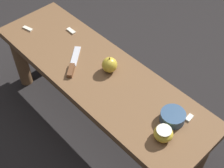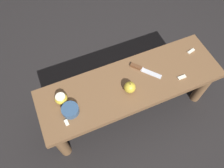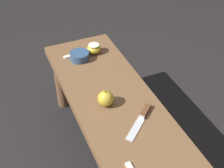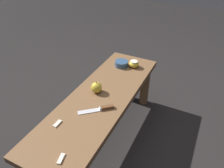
# 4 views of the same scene
# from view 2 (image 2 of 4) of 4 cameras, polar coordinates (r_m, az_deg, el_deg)

# --- Properties ---
(ground_plane) EXTENTS (8.00, 8.00, 0.00)m
(ground_plane) POSITION_cam_2_polar(r_m,az_deg,el_deg) (1.80, 4.02, -6.34)
(ground_plane) COLOR black
(wooden_bench) EXTENTS (1.23, 0.38, 0.42)m
(wooden_bench) POSITION_cam_2_polar(r_m,az_deg,el_deg) (1.50, 4.79, -1.26)
(wooden_bench) COLOR brown
(wooden_bench) RESTS_ON ground_plane
(knife) EXTENTS (0.16, 0.19, 0.02)m
(knife) POSITION_cam_2_polar(r_m,az_deg,el_deg) (1.48, 7.61, 3.98)
(knife) COLOR silver
(knife) RESTS_ON wooden_bench
(apple_whole) EXTENTS (0.07, 0.07, 0.08)m
(apple_whole) POSITION_cam_2_polar(r_m,az_deg,el_deg) (1.37, 4.67, -0.88)
(apple_whole) COLOR gold
(apple_whole) RESTS_ON wooden_bench
(apple_cut) EXTENTS (0.08, 0.08, 0.05)m
(apple_cut) POSITION_cam_2_polar(r_m,az_deg,el_deg) (1.37, -13.18, -3.68)
(apple_cut) COLOR gold
(apple_cut) RESTS_ON wooden_bench
(apple_slice_near_knife) EXTENTS (0.02, 0.04, 0.01)m
(apple_slice_near_knife) POSITION_cam_2_polar(r_m,az_deg,el_deg) (1.33, -11.79, -9.81)
(apple_slice_near_knife) COLOR white
(apple_slice_near_knife) RESTS_ON wooden_bench
(apple_slice_center) EXTENTS (0.06, 0.03, 0.01)m
(apple_slice_center) POSITION_cam_2_polar(r_m,az_deg,el_deg) (1.66, 19.97, 8.07)
(apple_slice_center) COLOR white
(apple_slice_center) RESTS_ON wooden_bench
(apple_slice_near_bowl) EXTENTS (0.06, 0.02, 0.01)m
(apple_slice_near_bowl) POSITION_cam_2_polar(r_m,az_deg,el_deg) (1.51, 17.77, 1.71)
(apple_slice_near_bowl) COLOR white
(apple_slice_near_bowl) RESTS_ON wooden_bench
(bowl) EXTENTS (0.10, 0.10, 0.04)m
(bowl) POSITION_cam_2_polar(r_m,az_deg,el_deg) (1.33, -10.84, -6.71)
(bowl) COLOR #335175
(bowl) RESTS_ON wooden_bench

